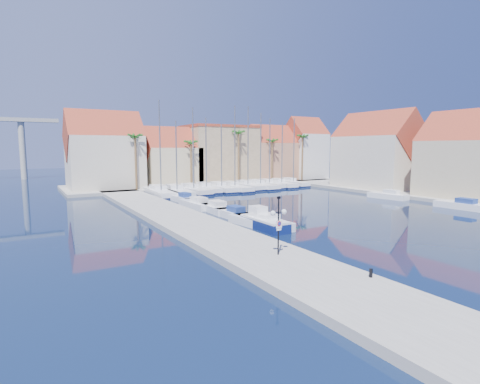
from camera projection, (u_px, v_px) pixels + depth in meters
name	position (u px, v px, depth m)	size (l,w,h in m)	color
ground	(351.00, 241.00, 30.45)	(260.00, 260.00, 0.00)	black
quay_west	(184.00, 221.00, 37.43)	(6.00, 77.00, 0.50)	gray
shore_north	(207.00, 183.00, 76.51)	(54.00, 16.00, 0.50)	gray
shore_east	(422.00, 194.00, 59.40)	(12.00, 60.00, 0.50)	gray
lamp_post	(279.00, 217.00, 24.58)	(1.33, 0.46, 3.93)	black
bollard	(371.00, 273.00, 20.53)	(0.19, 0.19, 0.48)	black
fishing_boat	(264.00, 222.00, 35.09)	(1.99, 5.75, 2.00)	navy
motorboat_west_0	(261.00, 222.00, 35.89)	(3.09, 7.57, 1.40)	white
motorboat_west_1	(234.00, 214.00, 40.20)	(1.94, 5.54, 1.40)	white
motorboat_west_2	(216.00, 208.00, 44.22)	(2.34, 6.44, 1.40)	white
motorboat_west_3	(197.00, 204.00, 47.28)	(2.36, 6.59, 1.40)	white
motorboat_west_4	(184.00, 199.00, 51.93)	(1.91, 5.27, 1.40)	white
motorboat_east_0	(462.00, 205.00, 46.25)	(2.16, 6.09, 1.40)	white
motorboat_east_1	(388.00, 195.00, 55.43)	(2.54, 5.96, 1.40)	white
sailboat_0	(160.00, 192.00, 58.93)	(3.38, 11.26, 14.76)	white
sailboat_1	(176.00, 191.00, 59.81)	(3.78, 11.35, 11.68)	white
sailboat_2	(192.00, 190.00, 61.79)	(3.32, 10.03, 13.95)	white
sailboat_3	(205.00, 189.00, 63.75)	(2.89, 9.21, 12.45)	white
sailboat_4	(220.00, 188.00, 64.89)	(3.00, 9.83, 11.53)	white
sailboat_5	(233.00, 187.00, 65.60)	(2.77, 9.87, 14.65)	white
sailboat_6	(246.00, 186.00, 67.94)	(2.80, 9.27, 14.80)	white
sailboat_7	(259.00, 185.00, 69.30)	(2.70, 10.08, 13.73)	white
sailboat_8	(268.00, 184.00, 70.58)	(2.48, 8.46, 12.88)	white
sailboat_9	(280.00, 184.00, 71.72)	(2.95, 8.99, 12.09)	white
sailboat_10	(292.00, 183.00, 73.64)	(2.40, 8.42, 13.08)	white
building_0	(105.00, 153.00, 64.82)	(12.30, 9.00, 13.50)	beige
building_1	(171.00, 159.00, 71.02)	(10.30, 8.00, 11.00)	#C6B48C
building_2	(220.00, 154.00, 77.31)	(14.20, 10.20, 11.50)	#9D8460
building_3	(270.00, 155.00, 82.56)	(10.30, 8.00, 12.00)	tan
building_4	(305.00, 150.00, 86.11)	(8.30, 8.00, 14.00)	silver
building_5	(470.00, 159.00, 52.73)	(9.00, 12.30, 12.50)	#C6B48C
building_6	(377.00, 153.00, 66.35)	(9.00, 14.30, 13.50)	beige
palm_0	(135.00, 138.00, 62.25)	(2.60, 2.60, 10.15)	brown
palm_1	(191.00, 144.00, 67.41)	(2.60, 2.60, 9.15)	brown
palm_2	(239.00, 135.00, 72.24)	(2.60, 2.60, 11.15)	brown
palm_3	(272.00, 142.00, 76.44)	(2.60, 2.60, 9.65)	brown
palm_4	(303.00, 138.00, 80.37)	(2.60, 2.60, 10.65)	brown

